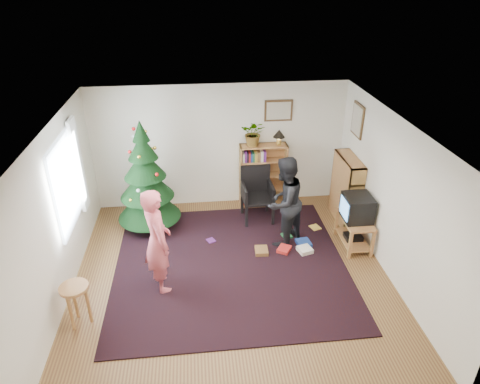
{
  "coord_description": "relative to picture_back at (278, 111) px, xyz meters",
  "views": [
    {
      "loc": [
        -0.47,
        -5.43,
        4.44
      ],
      "look_at": [
        0.22,
        0.81,
        1.1
      ],
      "focal_mm": 32.0,
      "sensor_mm": 36.0,
      "label": 1
    }
  ],
  "objects": [
    {
      "name": "person_standing",
      "position": [
        -2.26,
        -2.59,
        -1.1
      ],
      "size": [
        0.6,
        0.72,
        1.69
      ],
      "primitive_type": "imported",
      "rotation": [
        0.0,
        0.0,
        1.94
      ],
      "color": "#C24D56",
      "rests_on": "rug"
    },
    {
      "name": "picture_back",
      "position": [
        0.0,
        0.0,
        0.0
      ],
      "size": [
        0.55,
        0.03,
        0.42
      ],
      "color": "#4C3319",
      "rests_on": "wall_back"
    },
    {
      "name": "armchair",
      "position": [
        -0.5,
        -0.67,
        -1.38
      ],
      "size": [
        0.6,
        0.6,
        1.05
      ],
      "rotation": [
        0.0,
        0.0,
        0.05
      ],
      "color": "black",
      "rests_on": "rug"
    },
    {
      "name": "floor",
      "position": [
        -1.15,
        -2.48,
        -1.95
      ],
      "size": [
        5.0,
        5.0,
        0.0
      ],
      "primitive_type": "plane",
      "color": "brown",
      "rests_on": "ground"
    },
    {
      "name": "wall_left",
      "position": [
        -3.65,
        -2.48,
        -0.7
      ],
      "size": [
        0.02,
        5.0,
        2.5
      ],
      "primitive_type": "cube",
      "color": "silver",
      "rests_on": "floor"
    },
    {
      "name": "bookshelf_right",
      "position": [
        1.19,
        -0.95,
        -1.29
      ],
      "size": [
        0.3,
        0.95,
        1.3
      ],
      "rotation": [
        0.0,
        0.0,
        1.57
      ],
      "color": "#A2773A",
      "rests_on": "floor"
    },
    {
      "name": "potted_plant",
      "position": [
        -0.49,
        -0.14,
        -0.39
      ],
      "size": [
        0.57,
        0.53,
        0.52
      ],
      "primitive_type": "imported",
      "rotation": [
        0.0,
        0.0,
        -0.31
      ],
      "color": "gray",
      "rests_on": "bookshelf_back"
    },
    {
      "name": "person_by_chair",
      "position": [
        -0.16,
        -1.6,
        -1.13
      ],
      "size": [
        1.01,
        1.0,
        1.64
      ],
      "primitive_type": "imported",
      "rotation": [
        0.0,
        0.0,
        3.89
      ],
      "color": "black",
      "rests_on": "rug"
    },
    {
      "name": "wall_right",
      "position": [
        1.35,
        -2.48,
        -0.7
      ],
      "size": [
        0.02,
        5.0,
        2.5
      ],
      "primitive_type": "cube",
      "color": "silver",
      "rests_on": "floor"
    },
    {
      "name": "wall_front",
      "position": [
        -1.15,
        -4.97,
        -0.7
      ],
      "size": [
        5.0,
        0.02,
        2.5
      ],
      "primitive_type": "cube",
      "color": "silver",
      "rests_on": "floor"
    },
    {
      "name": "stool",
      "position": [
        -3.35,
        -3.25,
        -1.45
      ],
      "size": [
        0.39,
        0.39,
        0.64
      ],
      "color": "#A2773A",
      "rests_on": "floor"
    },
    {
      "name": "picture_right",
      "position": [
        1.33,
        -0.73,
        0.0
      ],
      "size": [
        0.03,
        0.5,
        0.6
      ],
      "color": "#4C3319",
      "rests_on": "wall_right"
    },
    {
      "name": "window_pane",
      "position": [
        -3.62,
        -1.88,
        -0.45
      ],
      "size": [
        0.04,
        1.2,
        1.4
      ],
      "primitive_type": "cube",
      "color": "silver",
      "rests_on": "wall_left"
    },
    {
      "name": "curtain",
      "position": [
        -3.58,
        -1.18,
        -0.45
      ],
      "size": [
        0.06,
        0.35,
        1.6
      ],
      "primitive_type": "cube",
      "color": "white",
      "rests_on": "wall_left"
    },
    {
      "name": "christmas_tree",
      "position": [
        -2.56,
        -0.81,
        -1.07
      ],
      "size": [
        1.17,
        1.17,
        2.12
      ],
      "rotation": [
        0.0,
        0.0,
        -0.05
      ],
      "color": "#3F2816",
      "rests_on": "rug"
    },
    {
      "name": "floor_clutter",
      "position": [
        -0.19,
        -1.68,
        -1.91
      ],
      "size": [
        2.2,
        0.93,
        0.08
      ],
      "color": "#A51E19",
      "rests_on": "rug"
    },
    {
      "name": "table_lamp",
      "position": [
        0.01,
        -0.14,
        -0.44
      ],
      "size": [
        0.23,
        0.23,
        0.31
      ],
      "color": "#A57F33",
      "rests_on": "bookshelf_back"
    },
    {
      "name": "wall_back",
      "position": [
        -1.15,
        0.02,
        -0.7
      ],
      "size": [
        5.0,
        0.02,
        2.5
      ],
      "primitive_type": "cube",
      "color": "silver",
      "rests_on": "floor"
    },
    {
      "name": "bookshelf_back",
      "position": [
        -0.29,
        -0.14,
        -1.29
      ],
      "size": [
        0.95,
        0.3,
        1.3
      ],
      "color": "#A2773A",
      "rests_on": "floor"
    },
    {
      "name": "tv_stand",
      "position": [
        1.07,
        -1.84,
        -1.63
      ],
      "size": [
        0.45,
        0.81,
        0.55
      ],
      "color": "#A2773A",
      "rests_on": "floor"
    },
    {
      "name": "crt_tv",
      "position": [
        1.07,
        -1.84,
        -1.18
      ],
      "size": [
        0.47,
        0.5,
        0.44
      ],
      "color": "black",
      "rests_on": "tv_stand"
    },
    {
      "name": "rug",
      "position": [
        -1.15,
        -2.17,
        -1.94
      ],
      "size": [
        3.8,
        3.6,
        0.02
      ],
      "primitive_type": "cube",
      "color": "black",
      "rests_on": "floor"
    },
    {
      "name": "ceiling",
      "position": [
        -1.15,
        -2.48,
        0.55
      ],
      "size": [
        5.0,
        5.0,
        0.0
      ],
      "primitive_type": "plane",
      "rotation": [
        3.14,
        0.0,
        0.0
      ],
      "color": "white",
      "rests_on": "wall_back"
    }
  ]
}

